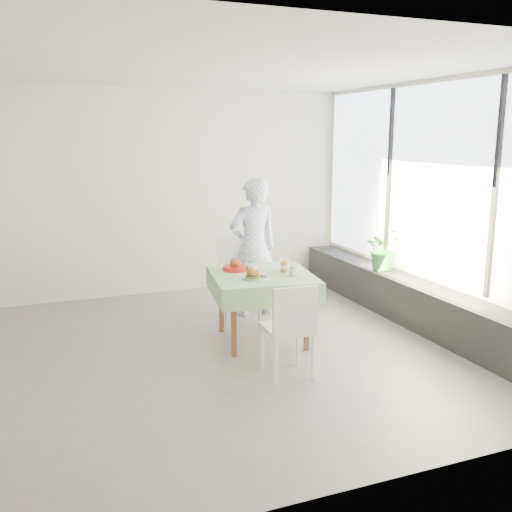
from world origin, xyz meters
name	(u,v)px	position (x,y,z in m)	size (l,w,h in m)	color
floor	(183,358)	(0.00, 0.00, 0.00)	(6.00, 6.00, 0.00)	#64625F
ceiling	(175,64)	(0.00, 0.00, 2.80)	(6.00, 6.00, 0.00)	white
wall_back	(134,194)	(0.00, 2.50, 1.40)	(6.00, 0.02, 2.80)	white
wall_front	(290,280)	(0.00, -2.50, 1.40)	(6.00, 0.02, 2.80)	white
wall_right	(437,205)	(3.00, 0.00, 1.40)	(0.02, 5.00, 2.80)	white
window_pane	(437,183)	(2.97, 0.00, 1.65)	(0.01, 4.80, 2.18)	#D1E0F9
window_ledge	(417,304)	(2.80, 0.00, 0.25)	(0.40, 4.80, 0.50)	black
cafe_table	(262,300)	(0.92, 0.16, 0.46)	(1.18, 1.18, 0.74)	brown
chair_far	(239,297)	(0.92, 0.89, 0.30)	(0.51, 0.51, 0.96)	white
chair_near	(288,347)	(0.80, -0.76, 0.27)	(0.44, 0.44, 0.89)	white
diner	(253,248)	(1.16, 1.04, 0.85)	(0.62, 0.40, 1.69)	#89ADDC
main_dish	(254,274)	(0.76, -0.01, 0.79)	(0.29, 0.29, 0.15)	white
juice_cup_orange	(285,266)	(1.17, 0.16, 0.81)	(0.11, 0.11, 0.30)	white
juice_cup_lemonade	(294,269)	(1.20, -0.02, 0.81)	(0.10, 0.10, 0.29)	white
second_dish	(235,267)	(0.71, 0.42, 0.78)	(0.28, 0.28, 0.13)	#B41C12
potted_plant	(384,249)	(2.80, 0.72, 0.77)	(0.48, 0.42, 0.54)	#2A7E3D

